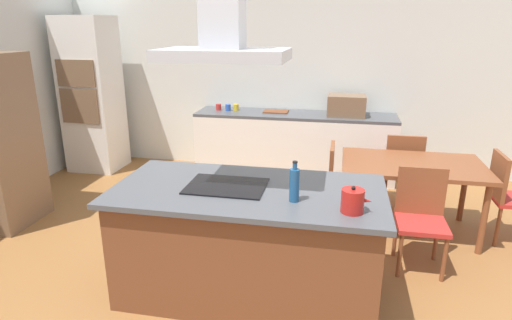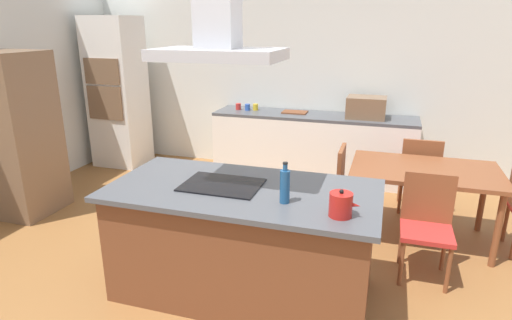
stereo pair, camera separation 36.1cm
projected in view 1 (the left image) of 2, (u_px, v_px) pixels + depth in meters
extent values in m
plane|color=#936033|center=(276.00, 214.00, 4.94)|extent=(16.00, 16.00, 0.00)
cube|color=silver|center=(296.00, 78.00, 6.16)|extent=(7.20, 0.10, 2.70)
cube|color=brown|center=(249.00, 243.00, 3.41)|extent=(1.97, 0.94, 0.86)
cube|color=#4C4F54|center=(248.00, 191.00, 3.27)|extent=(2.07, 1.04, 0.04)
cube|color=black|center=(226.00, 186.00, 3.30)|extent=(0.60, 0.44, 0.01)
cylinder|color=#B21E19|center=(353.00, 201.00, 2.83)|extent=(0.15, 0.15, 0.16)
sphere|color=black|center=(353.00, 188.00, 2.80)|extent=(0.03, 0.03, 0.03)
cone|color=#B21E19|center=(368.00, 201.00, 2.81)|extent=(0.06, 0.03, 0.04)
cylinder|color=navy|center=(294.00, 185.00, 3.00)|extent=(0.07, 0.07, 0.24)
cylinder|color=navy|center=(295.00, 166.00, 2.95)|extent=(0.03, 0.03, 0.05)
cylinder|color=black|center=(295.00, 162.00, 2.94)|extent=(0.04, 0.04, 0.01)
cube|color=white|center=(294.00, 146.00, 6.09)|extent=(2.76, 0.62, 0.86)
cube|color=#4C4F54|center=(295.00, 115.00, 5.95)|extent=(2.76, 0.62, 0.04)
cube|color=brown|center=(346.00, 105.00, 5.78)|extent=(0.50, 0.38, 0.28)
cylinder|color=red|center=(219.00, 107.00, 6.17)|extent=(0.08, 0.08, 0.09)
cylinder|color=#2D56B2|center=(228.00, 107.00, 6.14)|extent=(0.08, 0.08, 0.09)
cylinder|color=gold|center=(236.00, 107.00, 6.16)|extent=(0.08, 0.08, 0.09)
cube|color=brown|center=(276.00, 112.00, 6.04)|extent=(0.34, 0.24, 0.02)
cube|color=white|center=(92.00, 95.00, 6.22)|extent=(0.70, 0.64, 2.20)
cube|color=brown|center=(75.00, 73.00, 5.81)|extent=(0.56, 0.02, 0.36)
cube|color=brown|center=(80.00, 106.00, 5.94)|extent=(0.56, 0.02, 0.48)
cube|color=brown|center=(413.00, 165.00, 4.34)|extent=(1.40, 0.90, 0.04)
cylinder|color=brown|center=(348.00, 209.00, 4.23)|extent=(0.06, 0.06, 0.71)
cylinder|color=brown|center=(484.00, 219.00, 4.00)|extent=(0.06, 0.06, 0.71)
cylinder|color=brown|center=(348.00, 183.00, 4.92)|extent=(0.06, 0.06, 0.71)
cylinder|color=brown|center=(464.00, 190.00, 4.69)|extent=(0.06, 0.06, 0.71)
cube|color=red|center=(421.00, 224.00, 3.73)|extent=(0.42, 0.42, 0.04)
cube|color=brown|center=(421.00, 191.00, 3.84)|extent=(0.42, 0.04, 0.44)
cylinder|color=brown|center=(444.00, 260.00, 3.60)|extent=(0.04, 0.04, 0.41)
cylinder|color=brown|center=(400.00, 255.00, 3.67)|extent=(0.04, 0.04, 0.41)
cylinder|color=brown|center=(436.00, 240.00, 3.94)|extent=(0.04, 0.04, 0.41)
cylinder|color=brown|center=(395.00, 236.00, 4.00)|extent=(0.04, 0.04, 0.41)
cube|color=red|center=(312.00, 185.00, 4.62)|extent=(0.42, 0.42, 0.04)
cube|color=brown|center=(332.00, 165.00, 4.51)|extent=(0.04, 0.42, 0.44)
cylinder|color=brown|center=(293.00, 210.00, 4.56)|extent=(0.04, 0.04, 0.41)
cylinder|color=brown|center=(297.00, 197.00, 4.89)|extent=(0.04, 0.04, 0.41)
cylinder|color=brown|center=(328.00, 213.00, 4.49)|extent=(0.04, 0.04, 0.41)
cylinder|color=brown|center=(329.00, 200.00, 4.82)|extent=(0.04, 0.04, 0.41)
cube|color=red|center=(401.00, 169.00, 5.13)|extent=(0.42, 0.42, 0.04)
cube|color=brown|center=(405.00, 155.00, 4.88)|extent=(0.42, 0.04, 0.44)
cylinder|color=brown|center=(383.00, 181.00, 5.40)|extent=(0.04, 0.04, 0.41)
cylinder|color=brown|center=(412.00, 183.00, 5.34)|extent=(0.04, 0.04, 0.41)
cylinder|color=brown|center=(385.00, 191.00, 5.07)|extent=(0.04, 0.04, 0.41)
cylinder|color=brown|center=(417.00, 193.00, 5.00)|extent=(0.04, 0.04, 0.41)
cube|color=brown|center=(499.00, 176.00, 4.21)|extent=(0.04, 0.42, 0.44)
cylinder|color=brown|center=(486.00, 212.00, 4.52)|extent=(0.04, 0.04, 0.41)
cylinder|color=brown|center=(498.00, 227.00, 4.18)|extent=(0.04, 0.04, 0.41)
cube|color=#ADADB2|center=(223.00, 55.00, 3.00)|extent=(0.90, 0.55, 0.08)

